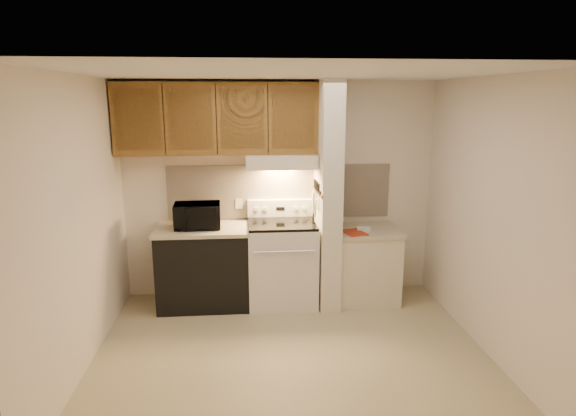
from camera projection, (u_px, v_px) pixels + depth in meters
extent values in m
plane|color=tan|center=(291.00, 352.00, 4.46)|extent=(3.60, 3.60, 0.00)
plane|color=white|center=(292.00, 73.00, 3.90)|extent=(3.60, 3.60, 0.00)
cube|color=silver|center=(280.00, 190.00, 5.64)|extent=(3.60, 2.50, 0.02)
cube|color=silver|center=(78.00, 227.00, 4.03)|extent=(0.02, 3.00, 2.50)
cube|color=silver|center=(490.00, 218.00, 4.33)|extent=(0.02, 3.00, 2.50)
cube|color=#F2DFC7|center=(280.00, 192.00, 5.63)|extent=(2.60, 0.02, 0.63)
cube|color=silver|center=(282.00, 264.00, 5.48)|extent=(0.76, 0.65, 0.92)
cube|color=black|center=(284.00, 270.00, 5.16)|extent=(0.50, 0.01, 0.30)
cylinder|color=silver|center=(284.00, 252.00, 5.08)|extent=(0.65, 0.02, 0.02)
cube|color=black|center=(282.00, 224.00, 5.37)|extent=(0.74, 0.64, 0.03)
cube|color=silver|center=(280.00, 208.00, 5.62)|extent=(0.76, 0.08, 0.20)
cube|color=black|center=(280.00, 209.00, 5.58)|extent=(0.10, 0.01, 0.04)
cylinder|color=silver|center=(256.00, 209.00, 5.56)|extent=(0.05, 0.02, 0.05)
cylinder|color=silver|center=(265.00, 209.00, 5.57)|extent=(0.05, 0.02, 0.05)
cylinder|color=silver|center=(296.00, 208.00, 5.60)|extent=(0.05, 0.02, 0.05)
cylinder|color=silver|center=(304.00, 208.00, 5.60)|extent=(0.05, 0.02, 0.05)
cube|color=black|center=(204.00, 268.00, 5.42)|extent=(1.00, 0.63, 0.87)
cube|color=#C1B797|center=(203.00, 229.00, 5.32)|extent=(1.04, 0.67, 0.04)
cube|color=black|center=(211.00, 223.00, 5.48)|extent=(0.21, 0.11, 0.01)
cylinder|color=#2F6B5C|center=(197.00, 222.00, 5.33)|extent=(0.12, 0.12, 0.11)
cube|color=beige|center=(239.00, 204.00, 5.61)|extent=(0.08, 0.01, 0.12)
imported|color=black|center=(197.00, 216.00, 5.26)|extent=(0.51, 0.36, 0.27)
cube|color=silver|center=(328.00, 195.00, 5.34)|extent=(0.22, 0.70, 2.50)
cube|color=brown|center=(317.00, 191.00, 5.32)|extent=(0.01, 0.70, 0.04)
cube|color=black|center=(317.00, 190.00, 5.27)|extent=(0.02, 0.42, 0.04)
cube|color=silver|center=(319.00, 202.00, 5.12)|extent=(0.01, 0.03, 0.16)
cylinder|color=black|center=(319.00, 188.00, 5.09)|extent=(0.02, 0.02, 0.10)
cube|color=silver|center=(317.00, 201.00, 5.22)|extent=(0.01, 0.04, 0.18)
cylinder|color=black|center=(317.00, 187.00, 5.19)|extent=(0.02, 0.02, 0.10)
cube|color=silver|center=(316.00, 201.00, 5.29)|extent=(0.01, 0.04, 0.20)
cylinder|color=black|center=(317.00, 186.00, 5.25)|extent=(0.02, 0.02, 0.10)
cube|color=silver|center=(315.00, 198.00, 5.36)|extent=(0.01, 0.04, 0.16)
cylinder|color=black|center=(315.00, 184.00, 5.33)|extent=(0.02, 0.02, 0.10)
cube|color=silver|center=(314.00, 197.00, 5.44)|extent=(0.01, 0.04, 0.18)
cylinder|color=black|center=(315.00, 183.00, 5.40)|extent=(0.02, 0.02, 0.10)
cube|color=gray|center=(314.00, 202.00, 5.52)|extent=(0.03, 0.10, 0.25)
cube|color=beige|center=(366.00, 266.00, 5.57)|extent=(0.70, 0.60, 0.81)
cube|color=#C1B797|center=(367.00, 231.00, 5.47)|extent=(0.74, 0.64, 0.04)
cube|color=#A73118|center=(354.00, 233.00, 5.31)|extent=(0.28, 0.34, 0.01)
cube|color=white|center=(364.00, 229.00, 5.41)|extent=(0.16, 0.13, 0.04)
cube|color=beige|center=(281.00, 161.00, 5.34)|extent=(0.78, 0.44, 0.15)
cube|color=beige|center=(282.00, 167.00, 5.15)|extent=(0.78, 0.04, 0.06)
cube|color=brown|center=(217.00, 119.00, 5.23)|extent=(2.18, 0.33, 0.77)
cube|color=brown|center=(137.00, 120.00, 5.00)|extent=(0.46, 0.01, 0.63)
cube|color=black|center=(164.00, 120.00, 5.02)|extent=(0.01, 0.01, 0.73)
cube|color=brown|center=(190.00, 119.00, 5.05)|extent=(0.46, 0.01, 0.63)
cube|color=black|center=(216.00, 119.00, 5.07)|extent=(0.01, 0.01, 0.73)
cube|color=brown|center=(242.00, 119.00, 5.09)|extent=(0.46, 0.01, 0.63)
cube|color=black|center=(268.00, 119.00, 5.11)|extent=(0.01, 0.01, 0.73)
cube|color=brown|center=(293.00, 119.00, 5.14)|extent=(0.46, 0.01, 0.63)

